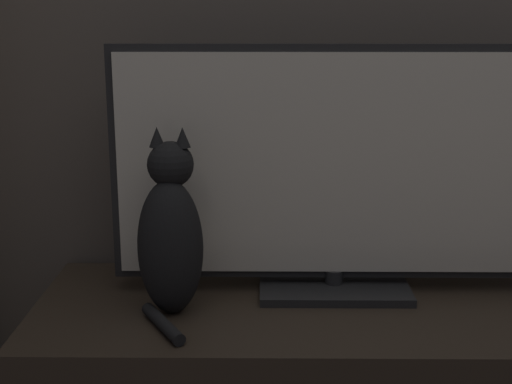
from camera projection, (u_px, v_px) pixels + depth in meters
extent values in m
cube|color=black|center=(334.00, 287.00, 1.77)|extent=(0.37, 0.22, 0.02)
cylinder|color=black|center=(334.00, 276.00, 1.77)|extent=(0.04, 0.04, 0.03)
cube|color=black|center=(337.00, 164.00, 1.71)|extent=(1.09, 0.02, 0.57)
cube|color=silver|center=(337.00, 166.00, 1.69)|extent=(1.05, 0.01, 0.53)
ellipsoid|color=black|center=(170.00, 247.00, 1.61)|extent=(0.16, 0.15, 0.31)
ellipsoid|color=silver|center=(175.00, 247.00, 1.66)|extent=(0.09, 0.05, 0.17)
sphere|color=black|center=(170.00, 165.00, 1.59)|extent=(0.11, 0.11, 0.10)
cone|color=black|center=(157.00, 137.00, 1.58)|extent=(0.04, 0.04, 0.04)
cone|color=black|center=(182.00, 137.00, 1.57)|extent=(0.04, 0.04, 0.04)
cylinder|color=black|center=(163.00, 324.00, 1.55)|extent=(0.12, 0.18, 0.03)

